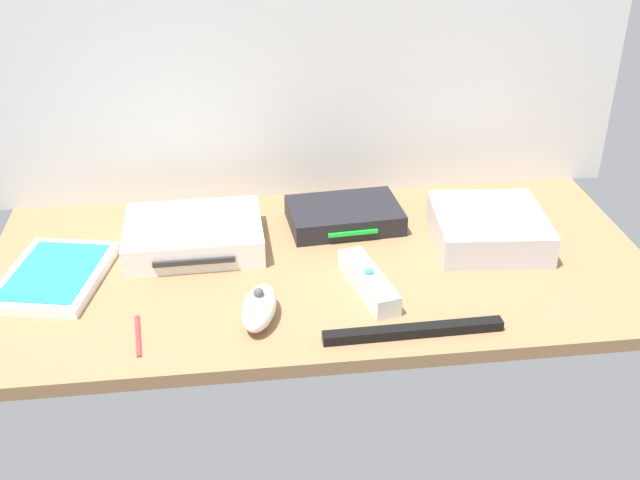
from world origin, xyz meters
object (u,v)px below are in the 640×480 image
object	(u,v)px
game_console	(194,235)
network_router	(344,215)
sensor_bar	(413,331)
remote_wand	(368,282)
remote_nunchuk	(259,308)
mini_computer	(489,228)
game_case	(55,274)
stylus_pen	(138,334)

from	to	relation	value
game_console	network_router	bearing A→B (deg)	9.27
network_router	sensor_bar	xyz separation A→B (cm)	(4.39, -31.32, -1.00)
remote_wand	sensor_bar	world-z (taller)	remote_wand
network_router	remote_nunchuk	world-z (taller)	remote_nunchuk
mini_computer	game_case	distance (cm)	66.14
mini_computer	game_case	bearing A→B (deg)	-177.80
remote_wand	remote_nunchuk	distance (cm)	16.67
game_case	mini_computer	bearing A→B (deg)	14.59
network_router	stylus_pen	xyz separation A→B (cm)	(-31.36, -27.17, -1.35)
mini_computer	network_router	bearing A→B (deg)	158.17
network_router	remote_wand	distance (cm)	20.12
game_console	sensor_bar	bearing A→B (deg)	-44.20
mini_computer	remote_wand	world-z (taller)	mini_computer
game_console	remote_wand	size ratio (longest dim) A/B	1.40
network_router	remote_wand	bearing A→B (deg)	-93.05
stylus_pen	game_case	bearing A→B (deg)	129.32
game_case	game_console	bearing A→B (deg)	30.82
game_case	sensor_bar	bearing A→B (deg)	-10.00
game_console	stylus_pen	bearing A→B (deg)	-108.36
network_router	stylus_pen	bearing A→B (deg)	-143.36
game_console	remote_nunchuk	bearing A→B (deg)	-67.92
game_console	network_router	size ratio (longest dim) A/B	1.13
mini_computer	remote_wand	size ratio (longest dim) A/B	1.21
remote_wand	game_case	bearing A→B (deg)	156.17
game_case	remote_wand	xyz separation A→B (cm)	(44.87, -8.91, 0.75)
mini_computer	network_router	world-z (taller)	mini_computer
mini_computer	stylus_pen	size ratio (longest dim) A/B	2.04
sensor_bar	mini_computer	bearing A→B (deg)	51.50
remote_wand	sensor_bar	distance (cm)	11.92
game_case	network_router	bearing A→B (deg)	26.54
mini_computer	remote_wand	xyz separation A→B (cm)	(-21.20, -11.45, -1.13)
remote_nunchuk	game_case	bearing A→B (deg)	166.91
stylus_pen	network_router	bearing A→B (deg)	40.90
game_console	sensor_bar	distance (cm)	39.35
mini_computer	game_case	world-z (taller)	mini_computer
game_console	game_case	bearing A→B (deg)	-162.78
mini_computer	sensor_bar	size ratio (longest dim) A/B	0.77
game_console	stylus_pen	size ratio (longest dim) A/B	2.37
mini_computer	network_router	xyz separation A→B (cm)	(-21.62, 8.66, -0.94)
remote_nunchuk	stylus_pen	world-z (taller)	remote_nunchuk
mini_computer	sensor_bar	world-z (taller)	mini_computer
game_case	sensor_bar	distance (cm)	52.82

